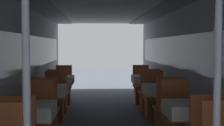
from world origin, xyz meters
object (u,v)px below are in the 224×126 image
Objects in this scene: chair_left_near_3 at (58,99)px; dining_table_left_3 at (61,82)px; chair_right_far_3 at (141,91)px; chair_left_far_3 at (63,92)px; support_pole_right_0 at (217,104)px; dining_table_left_2 at (50,93)px; chair_left_near_2 at (46,118)px; dining_table_right_2 at (160,92)px; chair_left_far_2 at (54,105)px; chair_right_far_2 at (154,104)px; dining_table_left_1 at (30,114)px; dining_table_right_3 at (145,81)px; support_pole_left_0 at (27,106)px; chair_right_near_3 at (149,99)px; chair_right_near_2 at (167,117)px; dining_table_right_1 at (189,112)px.

dining_table_left_3 is at bearing 90.00° from chair_left_near_3.
chair_left_far_3 is at bearing 0.00° from chair_right_far_3.
dining_table_left_2 is at bearing 115.21° from support_pole_right_0.
chair_left_near_2 is at bearing -90.00° from chair_left_near_3.
dining_table_left_2 is 1.94m from dining_table_right_2.
chair_left_near_3 is (0.00, 0.64, 0.00)m from chair_left_far_2.
dining_table_left_3 is at bearing 90.00° from chair_left_near_2.
chair_right_far_2 is (0.34, 3.93, -0.75)m from support_pole_right_0.
chair_right_far_3 is at bearing -138.72° from chair_left_far_2.
chair_left_near_2 is 1.00× the size of chair_left_far_2.
dining_table_left_1 is 2.25m from chair_left_far_2.
dining_table_right_3 is at bearing 15.30° from chair_left_near_3.
dining_table_right_2 is at bearing -41.28° from dining_table_left_3.
dining_table_left_2 is 2.25m from chair_left_far_3.
support_pole_left_0 is 4.90m from chair_right_near_3.
support_pole_left_0 is 2.21× the size of chair_left_far_3.
support_pole_right_0 reaches higher than chair_right_near_3.
chair_left_near_2 is 1.28× the size of dining_table_right_2.
dining_table_right_2 is at bearing 164.70° from chair_left_far_2.
chair_left_far_3 reaches higher than dining_table_left_1.
dining_table_left_2 is at bearing 15.30° from chair_right_far_2.
dining_table_left_2 is 0.78× the size of chair_right_far_3.
chair_right_near_3 is at bearing 41.28° from chair_left_near_2.
chair_right_near_3 is at bearing 90.00° from chair_right_near_2.
dining_table_left_1 is 2.89m from chair_left_near_3.
chair_right_near_3 is (1.60, 4.57, -0.75)m from support_pole_left_0.
chair_left_far_3 is at bearing 116.23° from dining_table_right_1.
chair_left_near_3 is 1.00× the size of chair_right_near_2.
chair_right_far_3 is at bearing -90.00° from chair_right_far_2.
dining_table_right_1 is 3.40m from dining_table_right_3.
dining_table_right_2 is at bearing 90.00° from chair_right_near_2.
chair_left_near_2 is 2.25m from dining_table_left_3.
chair_left_near_2 and chair_left_near_3 have the same top height.
support_pole_right_0 is at bearing -96.68° from chair_right_near_2.
dining_table_left_3 is 0.62m from chair_left_near_3.
chair_left_far_3 is 2.58m from chair_right_far_2.
dining_table_left_3 is (-0.00, 1.17, 0.32)m from chair_left_far_2.
support_pole_left_0 is 2.99m from chair_left_near_2.
chair_right_near_3 is at bearing 90.00° from chair_right_far_3.
dining_table_left_2 is 1.00× the size of dining_table_right_3.
chair_left_far_2 reaches higher than dining_table_right_1.
chair_right_near_2 and chair_right_far_3 have the same top height.
dining_table_right_2 is at bearing -90.00° from dining_table_right_3.
dining_table_right_2 is 0.62m from chair_right_near_2.
chair_right_far_3 reaches higher than dining_table_left_3.
dining_table_left_3 is 1.00× the size of dining_table_right_3.
chair_left_near_2 is 1.28× the size of dining_table_right_3.
chair_left_far_3 reaches higher than dining_table_left_2.
chair_left_far_3 reaches higher than dining_table_left_3.
dining_table_right_1 is at bearing -90.00° from dining_table_right_2.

